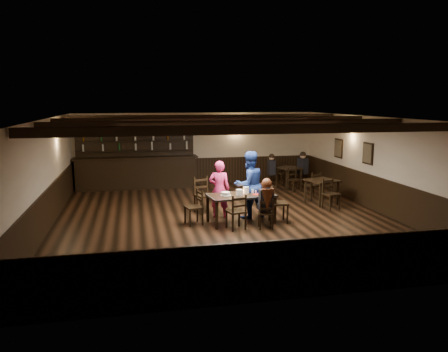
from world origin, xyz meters
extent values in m
plane|color=black|center=(0.00, 0.00, 0.00)|extent=(10.00, 10.00, 0.00)
cube|color=beige|center=(0.00, 5.00, 1.35)|extent=(9.00, 0.02, 2.70)
cube|color=beige|center=(0.00, -5.00, 1.35)|extent=(9.00, 0.02, 2.70)
cube|color=beige|center=(-4.50, 0.00, 1.35)|extent=(0.02, 10.00, 2.70)
cube|color=beige|center=(4.50, 0.00, 1.35)|extent=(0.02, 10.00, 2.70)
cube|color=silver|center=(0.00, 0.00, 2.70)|extent=(9.00, 10.00, 0.02)
cube|color=black|center=(0.00, 4.97, 0.50)|extent=(9.00, 0.04, 1.00)
cube|color=black|center=(0.00, -4.97, 0.50)|extent=(9.00, 0.04, 1.00)
cube|color=black|center=(-4.47, 0.00, 0.50)|extent=(0.04, 10.00, 1.00)
cube|color=black|center=(4.47, 0.00, 0.50)|extent=(0.04, 10.00, 1.00)
cube|color=black|center=(-1.90, 4.97, 1.85)|extent=(0.90, 0.03, 1.00)
cube|color=black|center=(-1.90, 4.95, 1.85)|extent=(0.80, 0.02, 0.90)
cube|color=black|center=(4.47, 0.50, 1.60)|extent=(0.03, 0.55, 0.65)
cube|color=#72664C|center=(4.45, 0.50, 1.60)|extent=(0.02, 0.45, 0.55)
cube|color=black|center=(4.47, 2.40, 1.55)|extent=(0.03, 0.55, 0.65)
cube|color=#72664C|center=(4.45, 2.40, 1.55)|extent=(0.02, 0.45, 0.55)
cube|color=black|center=(0.00, -3.00, 2.60)|extent=(8.90, 0.18, 0.18)
cube|color=black|center=(0.00, -1.00, 2.60)|extent=(8.90, 0.18, 0.18)
cube|color=black|center=(0.00, 1.00, 2.60)|extent=(8.90, 0.18, 0.18)
cube|color=black|center=(0.00, 3.00, 2.60)|extent=(8.90, 0.18, 0.18)
cube|color=black|center=(-0.39, -0.98, 0.35)|extent=(0.07, 0.07, 0.71)
cube|color=black|center=(-0.49, -0.25, 0.35)|extent=(0.07, 0.07, 0.71)
cube|color=black|center=(1.18, -0.76, 0.35)|extent=(0.07, 0.07, 0.71)
cube|color=black|center=(1.08, -0.03, 0.35)|extent=(0.07, 0.07, 0.71)
cube|color=black|center=(0.34, -0.51, 0.73)|extent=(1.81, 1.08, 0.04)
cube|color=#A5A8AD|center=(0.29, -0.10, 0.73)|extent=(1.70, 0.26, 0.05)
cube|color=#A5A8AD|center=(0.40, -0.91, 0.73)|extent=(1.70, 0.26, 0.05)
cube|color=#A5A8AD|center=(1.18, -0.39, 0.73)|extent=(0.15, 0.85, 0.05)
cube|color=#A5A8AD|center=(-0.49, -0.62, 0.73)|extent=(0.15, 0.85, 0.05)
cube|color=black|center=(0.21, -0.83, 0.21)|extent=(0.04, 0.04, 0.43)
cube|color=black|center=(0.30, -1.16, 0.21)|extent=(0.04, 0.04, 0.43)
cube|color=black|center=(-0.13, -0.92, 0.21)|extent=(0.04, 0.04, 0.43)
cube|color=black|center=(-0.05, -1.24, 0.21)|extent=(0.04, 0.04, 0.43)
cube|color=black|center=(0.08, -1.04, 0.45)|extent=(0.50, 0.49, 0.04)
cube|color=black|center=(0.12, -1.20, 0.67)|extent=(0.41, 0.14, 0.45)
cube|color=black|center=(0.12, -1.20, 0.63)|extent=(0.35, 0.11, 0.05)
cube|color=black|center=(0.12, -1.20, 0.81)|extent=(0.35, 0.11, 0.05)
cube|color=black|center=(1.00, -1.00, 0.18)|extent=(0.03, 0.03, 0.37)
cube|color=black|center=(0.95, -1.29, 0.18)|extent=(0.03, 0.03, 0.37)
cube|color=black|center=(0.70, -0.95, 0.18)|extent=(0.03, 0.03, 0.37)
cube|color=black|center=(0.65, -1.23, 0.18)|extent=(0.03, 0.03, 0.37)
cube|color=black|center=(0.82, -1.12, 0.38)|extent=(0.41, 0.40, 0.03)
cube|color=black|center=(0.80, -1.26, 0.58)|extent=(0.36, 0.09, 0.38)
cube|color=black|center=(0.80, -1.26, 0.54)|extent=(0.31, 0.07, 0.04)
cube|color=black|center=(0.80, -1.26, 0.69)|extent=(0.31, 0.07, 0.04)
cube|color=black|center=(-1.09, -0.26, 0.22)|extent=(0.04, 0.04, 0.43)
cube|color=black|center=(-0.76, -0.18, 0.22)|extent=(0.04, 0.04, 0.43)
cube|color=black|center=(-1.01, -0.61, 0.22)|extent=(0.04, 0.04, 0.43)
cube|color=black|center=(-0.68, -0.53, 0.22)|extent=(0.04, 0.04, 0.43)
cube|color=black|center=(-0.89, -0.40, 0.45)|extent=(0.49, 0.50, 0.04)
cube|color=black|center=(-0.72, -0.36, 0.68)|extent=(0.13, 0.42, 0.45)
cube|color=black|center=(-0.72, -0.36, 0.63)|extent=(0.11, 0.36, 0.05)
cube|color=black|center=(-0.72, -0.36, 0.81)|extent=(0.11, 0.36, 0.05)
cube|color=black|center=(1.49, -0.87, 0.24)|extent=(0.04, 0.04, 0.49)
cube|color=black|center=(1.11, -0.83, 0.24)|extent=(0.04, 0.04, 0.49)
cube|color=black|center=(1.53, -0.46, 0.24)|extent=(0.04, 0.04, 0.49)
cube|color=black|center=(1.14, -0.42, 0.24)|extent=(0.04, 0.04, 0.49)
cube|color=black|center=(1.32, -0.64, 0.51)|extent=(0.50, 0.52, 0.05)
cube|color=black|center=(1.12, -0.63, 0.77)|extent=(0.08, 0.48, 0.51)
cube|color=black|center=(1.12, -0.63, 0.72)|extent=(0.07, 0.41, 0.06)
cube|color=black|center=(1.12, -0.63, 0.92)|extent=(0.07, 0.41, 0.06)
cube|color=black|center=(-0.56, 0.43, 0.24)|extent=(0.05, 0.05, 0.49)
cube|color=black|center=(-0.69, 0.79, 0.24)|extent=(0.05, 0.05, 0.49)
cube|color=black|center=(-0.18, 0.58, 0.24)|extent=(0.05, 0.05, 0.49)
cube|color=black|center=(-0.31, 0.94, 0.24)|extent=(0.05, 0.05, 0.49)
cube|color=black|center=(-0.43, 0.68, 0.51)|extent=(0.60, 0.59, 0.05)
cube|color=black|center=(-0.50, 0.86, 0.76)|extent=(0.46, 0.20, 0.51)
cube|color=black|center=(-0.50, 0.86, 0.71)|extent=(0.39, 0.17, 0.06)
cube|color=black|center=(-0.50, 0.86, 0.91)|extent=(0.39, 0.17, 0.06)
imported|color=#E62F6E|center=(-0.11, 0.15, 0.78)|extent=(0.65, 0.52, 1.56)
imported|color=navy|center=(0.68, -0.05, 0.91)|extent=(1.05, 0.93, 1.82)
cube|color=black|center=(0.82, -1.00, 0.52)|extent=(0.32, 0.32, 0.13)
cube|color=black|center=(0.82, -1.12, 0.75)|extent=(0.34, 0.20, 0.48)
cylinder|color=black|center=(0.82, -1.12, 0.97)|extent=(0.10, 0.34, 0.34)
sphere|color=#D8A384|center=(0.82, -1.12, 1.13)|extent=(0.21, 0.21, 0.21)
sphere|color=#3B1A0D|center=(0.82, -1.15, 1.14)|extent=(0.26, 0.26, 0.26)
cone|color=#3B1A0D|center=(0.82, -1.25, 0.73)|extent=(0.20, 0.20, 0.61)
cylinder|color=white|center=(-0.07, -0.53, 0.76)|extent=(0.28, 0.28, 0.01)
cylinder|color=white|center=(-0.07, -0.53, 0.80)|extent=(0.22, 0.22, 0.07)
cylinder|color=silver|center=(-0.07, -0.53, 0.79)|extent=(0.24, 0.24, 0.04)
cylinder|color=white|center=(0.27, -0.61, 0.83)|extent=(0.17, 0.17, 0.16)
cylinder|color=white|center=(0.50, -0.40, 0.84)|extent=(0.15, 0.15, 0.18)
cylinder|color=#A5A8AD|center=(0.34, -0.38, 0.77)|extent=(0.05, 0.05, 0.03)
sphere|color=orange|center=(0.34, -0.38, 0.80)|extent=(0.03, 0.03, 0.03)
cylinder|color=silver|center=(0.73, -0.53, 0.80)|extent=(0.04, 0.04, 0.09)
cylinder|color=#A5A8AD|center=(0.83, -0.56, 0.80)|extent=(0.04, 0.04, 0.09)
cylinder|color=silver|center=(0.69, -0.38, 0.80)|extent=(0.06, 0.06, 0.10)
cube|color=maroon|center=(0.80, -0.55, 0.75)|extent=(0.36, 0.31, 0.00)
cube|color=#0E1246|center=(0.83, -0.30, 0.75)|extent=(0.39, 0.32, 0.00)
cube|color=black|center=(-2.26, 4.65, 0.55)|extent=(4.21, 0.60, 1.10)
cube|color=black|center=(-2.26, 4.65, 1.12)|extent=(4.41, 0.70, 0.05)
cube|color=black|center=(-2.26, 4.92, 1.10)|extent=(4.21, 0.10, 2.20)
cube|color=black|center=(-2.26, 4.82, 1.35)|extent=(4.11, 0.22, 0.03)
cube|color=black|center=(-2.26, 4.82, 1.70)|extent=(4.11, 0.22, 0.03)
cube|color=black|center=(-2.26, 4.82, 2.05)|extent=(4.11, 0.22, 0.03)
cube|color=black|center=(3.29, 1.05, 0.73)|extent=(1.04, 1.04, 0.04)
cube|color=black|center=(3.05, 0.62, 0.35)|extent=(0.05, 0.05, 0.71)
cube|color=black|center=(2.86, 1.29, 0.35)|extent=(0.05, 0.05, 0.71)
cube|color=black|center=(3.71, 0.81, 0.35)|extent=(0.05, 0.05, 0.71)
cube|color=black|center=(3.52, 1.48, 0.35)|extent=(0.05, 0.05, 0.71)
cube|color=black|center=(3.15, 3.60, 0.73)|extent=(0.94, 0.94, 0.04)
cube|color=black|center=(2.92, 3.21, 0.35)|extent=(0.05, 0.05, 0.71)
cube|color=black|center=(2.76, 3.82, 0.35)|extent=(0.05, 0.05, 0.71)
cube|color=black|center=(3.53, 3.38, 0.35)|extent=(0.05, 0.05, 0.71)
cube|color=black|center=(3.37, 3.99, 0.35)|extent=(0.05, 0.05, 0.71)
cube|color=black|center=(2.58, 3.86, 0.74)|extent=(0.24, 0.38, 0.53)
sphere|color=#D8A384|center=(2.58, 3.86, 1.10)|extent=(0.21, 0.21, 0.21)
sphere|color=black|center=(2.58, 3.86, 1.13)|extent=(0.22, 0.22, 0.22)
cube|color=black|center=(3.77, 3.82, 0.76)|extent=(0.33, 0.44, 0.57)
sphere|color=#D8A384|center=(3.77, 3.82, 1.14)|extent=(0.22, 0.22, 0.22)
sphere|color=black|center=(3.77, 3.82, 1.18)|extent=(0.23, 0.23, 0.23)
camera|label=1|loc=(-2.36, -11.22, 3.17)|focal=35.00mm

